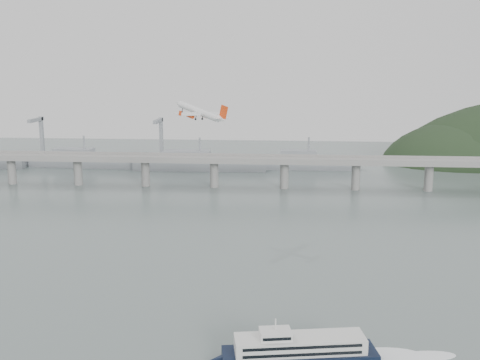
{
  "coord_description": "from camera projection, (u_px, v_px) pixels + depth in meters",
  "views": [
    {
      "loc": [
        19.45,
        -190.3,
        87.55
      ],
      "look_at": [
        0.0,
        55.0,
        36.0
      ],
      "focal_mm": 42.0,
      "sensor_mm": 36.0,
      "label": 1
    }
  ],
  "objects": [
    {
      "name": "ground",
      "position": [
        228.0,
        307.0,
        205.13
      ],
      "size": [
        900.0,
        900.0,
        0.0
      ],
      "primitive_type": "plane",
      "color": "slate",
      "rests_on": "ground"
    },
    {
      "name": "bridge",
      "position": [
        255.0,
        163.0,
        396.74
      ],
      "size": [
        800.0,
        22.0,
        23.9
      ],
      "color": "gray",
      "rests_on": "ground"
    },
    {
      "name": "distant_fleet",
      "position": [
        77.0,
        161.0,
        474.51
      ],
      "size": [
        453.0,
        60.9,
        40.0
      ],
      "color": "gray",
      "rests_on": "ground"
    },
    {
      "name": "ferry",
      "position": [
        300.0,
        350.0,
        166.47
      ],
      "size": [
        75.48,
        22.24,
        14.3
      ],
      "rotation": [
        0.0,
        0.0,
        0.17
      ],
      "color": "black",
      "rests_on": "ground"
    },
    {
      "name": "airliner",
      "position": [
        200.0,
        112.0,
        278.9
      ],
      "size": [
        31.16,
        29.53,
        10.83
      ],
      "rotation": [
        0.05,
        -0.23,
        2.53
      ],
      "color": "white",
      "rests_on": "ground"
    }
  ]
}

